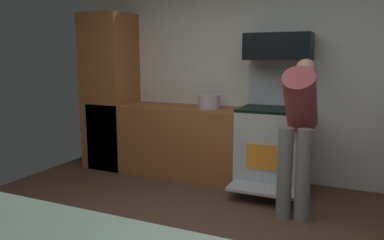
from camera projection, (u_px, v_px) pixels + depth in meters
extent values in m
cube|color=silver|center=(251.00, 75.00, 4.66)|extent=(5.20, 0.12, 2.60)
cube|color=#94562C|center=(175.00, 140.00, 4.84)|extent=(2.40, 0.60, 0.90)
cube|color=#94562C|center=(110.00, 92.00, 5.14)|extent=(0.60, 0.60, 2.10)
cube|color=#B7BEC6|center=(273.00, 150.00, 4.31)|extent=(0.76, 0.64, 0.92)
cube|color=black|center=(274.00, 109.00, 4.23)|extent=(0.76, 0.64, 0.03)
cube|color=#B7BEC6|center=(280.00, 83.00, 4.44)|extent=(0.76, 0.06, 0.54)
cube|color=orange|center=(266.00, 157.00, 4.02)|extent=(0.44, 0.01, 0.28)
cube|color=#B7BEC6|center=(262.00, 189.00, 3.93)|extent=(0.72, 0.32, 0.03)
cube|color=black|center=(278.00, 47.00, 4.20)|extent=(0.74, 0.38, 0.30)
cylinder|color=slate|center=(285.00, 173.00, 3.50)|extent=(0.14, 0.14, 0.88)
cylinder|color=slate|center=(303.00, 176.00, 3.43)|extent=(0.14, 0.14, 0.88)
cylinder|color=#954049|center=(301.00, 101.00, 3.54)|extent=(0.30, 0.64, 0.67)
sphere|color=tan|center=(306.00, 69.00, 3.72)|extent=(0.20, 0.20, 0.20)
cylinder|color=#BAB1BD|center=(209.00, 102.00, 4.56)|extent=(0.28, 0.28, 0.17)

